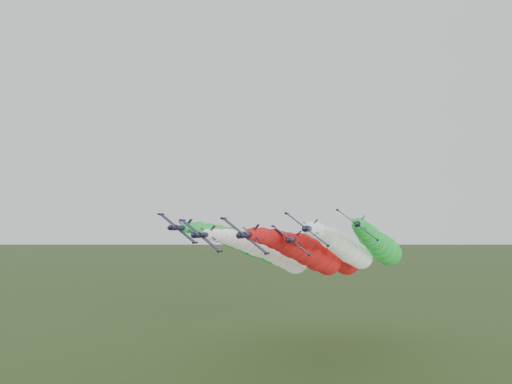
{
  "coord_description": "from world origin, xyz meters",
  "views": [
    {
      "loc": [
        19.5,
        -90.88,
        37.87
      ],
      "look_at": [
        -3.18,
        7.92,
        44.72
      ],
      "focal_mm": 35.0,
      "sensor_mm": 36.0,
      "label": 1
    }
  ],
  "objects_px": {
    "jet_inner_left": "(276,253)",
    "jet_trail": "(334,255)",
    "jet_lead": "(309,253)",
    "jet_outer_left": "(254,246)",
    "jet_outer_right": "(380,245)",
    "jet_inner_right": "(347,248)"
  },
  "relations": [
    {
      "from": "jet_lead",
      "to": "jet_inner_left",
      "type": "xyz_separation_m",
      "value": [
        -11.19,
        10.32,
        -0.44
      ]
    },
    {
      "from": "jet_inner_left",
      "to": "jet_trail",
      "type": "bearing_deg",
      "value": 40.1
    },
    {
      "from": "jet_trail",
      "to": "jet_inner_right",
      "type": "bearing_deg",
      "value": -72.59
    },
    {
      "from": "jet_inner_left",
      "to": "jet_inner_right",
      "type": "xyz_separation_m",
      "value": [
        21.15,
        -0.84,
        1.5
      ]
    },
    {
      "from": "jet_lead",
      "to": "jet_outer_left",
      "type": "distance_m",
      "value": 24.56
    },
    {
      "from": "jet_lead",
      "to": "jet_outer_right",
      "type": "bearing_deg",
      "value": 45.85
    },
    {
      "from": "jet_outer_right",
      "to": "jet_outer_left",
      "type": "bearing_deg",
      "value": -173.16
    },
    {
      "from": "jet_outer_right",
      "to": "jet_trail",
      "type": "bearing_deg",
      "value": 163.17
    },
    {
      "from": "jet_outer_left",
      "to": "jet_trail",
      "type": "xyz_separation_m",
      "value": [
        24.45,
        8.87,
        -3.16
      ]
    },
    {
      "from": "jet_lead",
      "to": "jet_outer_left",
      "type": "xyz_separation_m",
      "value": [
        -19.12,
        15.36,
        1.29
      ]
    },
    {
      "from": "jet_inner_left",
      "to": "jet_trail",
      "type": "distance_m",
      "value": 21.64
    },
    {
      "from": "jet_outer_left",
      "to": "jet_lead",
      "type": "bearing_deg",
      "value": -38.78
    },
    {
      "from": "jet_inner_left",
      "to": "jet_outer_right",
      "type": "xyz_separation_m",
      "value": [
        30.59,
        9.66,
        2.12
      ]
    },
    {
      "from": "jet_inner_right",
      "to": "jet_outer_right",
      "type": "bearing_deg",
      "value": 48.04
    },
    {
      "from": "jet_outer_left",
      "to": "jet_inner_left",
      "type": "bearing_deg",
      "value": -32.41
    },
    {
      "from": "jet_trail",
      "to": "jet_lead",
      "type": "bearing_deg",
      "value": -102.41
    },
    {
      "from": "jet_lead",
      "to": "jet_outer_right",
      "type": "height_order",
      "value": "jet_outer_right"
    },
    {
      "from": "jet_outer_right",
      "to": "jet_inner_left",
      "type": "bearing_deg",
      "value": -162.48
    },
    {
      "from": "jet_inner_left",
      "to": "jet_inner_right",
      "type": "distance_m",
      "value": 21.22
    },
    {
      "from": "jet_lead",
      "to": "jet_inner_right",
      "type": "bearing_deg",
      "value": 43.59
    },
    {
      "from": "jet_lead",
      "to": "jet_outer_left",
      "type": "height_order",
      "value": "jet_outer_left"
    },
    {
      "from": "jet_inner_left",
      "to": "jet_trail",
      "type": "xyz_separation_m",
      "value": [
        16.52,
        13.91,
        -1.43
      ]
    }
  ]
}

